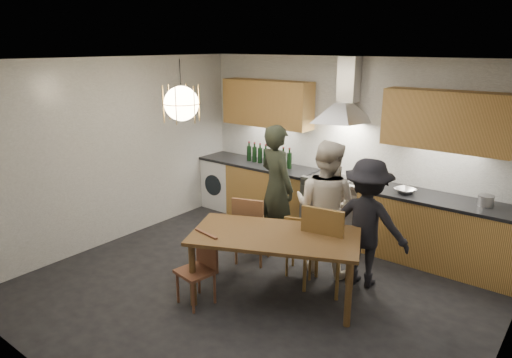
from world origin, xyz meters
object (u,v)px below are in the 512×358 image
Objects in this scene: person_left at (277,187)px; stock_pot at (486,201)px; chair_back_left at (250,226)px; dining_table at (275,242)px; person_mid at (325,207)px; mixing_bowl at (405,191)px; person_right at (366,223)px; chair_front at (201,264)px; wine_bottles at (269,155)px.

person_left is 9.80× the size of stock_pot.
person_left reaches higher than chair_back_left.
dining_table is 1.21× the size of person_mid.
mixing_bowl is (1.46, 1.40, 0.41)m from chair_back_left.
person_left is (-0.07, 0.68, 0.34)m from chair_back_left.
person_mid is (0.10, 0.93, 0.16)m from dining_table.
person_right is at bearing 30.51° from dining_table.
mixing_bowl is at bearing -155.53° from chair_back_left.
chair_front reaches higher than dining_table.
dining_table is 0.89m from chair_back_left.
chair_back_left reaches higher than dining_table.
stock_pot is at bearing -141.82° from person_left.
person_left is 1.70m from mixing_bowl.
dining_table is at bearing 52.15° from chair_front.
wine_bottles is at bearing -28.20° from person_left.
person_left is at bearing -154.77° from mixing_bowl.
person_left is at bearing -103.24° from chair_back_left.
dining_table is 1.17× the size of person_left.
person_right is (0.65, 0.92, 0.09)m from dining_table.
person_left reaches higher than chair_front.
dining_table is 2.57× the size of chair_front.
wine_bottles is (-1.54, 1.97, 0.38)m from dining_table.
person_right is 1.75× the size of wine_bottles.
person_left is at bearing -18.85° from person_mid.
person_mid reaches higher than chair_back_left.
person_left is 1.04× the size of person_mid.
person_mid is at bearing -32.61° from wine_bottles.
stock_pot is (2.40, 1.51, 0.44)m from chair_back_left.
chair_front is 0.90× the size of wine_bottles.
person_left is 6.68× the size of mixing_bowl.
person_mid is at bearing -8.66° from person_right.
person_mid is (0.90, -0.23, -0.03)m from person_left.
person_right is at bearing 178.31° from chair_back_left.
mixing_bowl reaches higher than dining_table.
chair_front is at bearing -118.60° from mixing_bowl.
stock_pot is at bearing 25.72° from dining_table.
chair_back_left is 5.17× the size of stock_pot.
person_mid reaches higher than mixing_bowl.
stock_pot is at bearing 0.24° from wine_bottles.
chair_front is 4.46× the size of stock_pot.
person_mid reaches higher than wine_bottles.
stock_pot is (1.67, 1.99, 0.28)m from dining_table.
chair_back_left is at bearing 122.40° from dining_table.
wine_bottles is (-2.27, 0.09, 0.13)m from mixing_bowl.
person_left is at bearing -47.82° from wine_bottles.
chair_front is 3.05× the size of mixing_bowl.
chair_back_left is 2.06m from mixing_bowl.
person_right is at bearing -133.74° from stock_pot.
person_right is 1.49m from stock_pot.
chair_back_left is 1.78m from wine_bottles.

